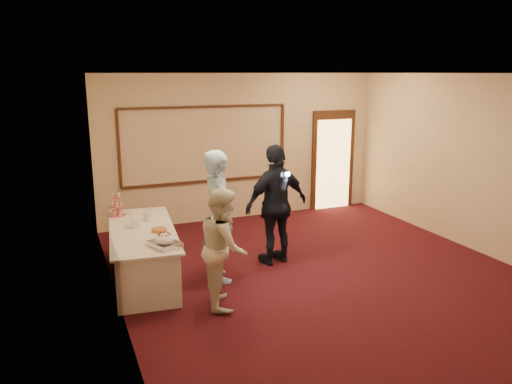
% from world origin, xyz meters
% --- Properties ---
extents(floor, '(7.00, 7.00, 0.00)m').
position_xyz_m(floor, '(0.00, 0.00, 0.00)').
color(floor, black).
rests_on(floor, ground).
extents(room_walls, '(6.04, 7.04, 3.02)m').
position_xyz_m(room_walls, '(0.00, 0.00, 2.03)').
color(room_walls, beige).
rests_on(room_walls, floor).
extents(wall_molding, '(3.45, 0.04, 1.55)m').
position_xyz_m(wall_molding, '(-0.80, 3.47, 1.60)').
color(wall_molding, black).
rests_on(wall_molding, room_walls).
extents(doorway, '(1.05, 0.07, 2.20)m').
position_xyz_m(doorway, '(2.15, 3.45, 1.08)').
color(doorway, black).
rests_on(doorway, floor).
extents(buffet_table, '(1.17, 2.48, 0.77)m').
position_xyz_m(buffet_table, '(-2.54, 0.98, 0.39)').
color(buffet_table, silver).
rests_on(buffet_table, floor).
extents(pavlova_tray, '(0.45, 0.50, 0.17)m').
position_xyz_m(pavlova_tray, '(-2.38, 0.12, 0.84)').
color(pavlova_tray, '#B5B7BD').
rests_on(pavlova_tray, buffet_table).
extents(cupcake_stand, '(0.27, 0.27, 0.40)m').
position_xyz_m(cupcake_stand, '(-2.79, 1.87, 0.91)').
color(cupcake_stand, '#C3475D').
rests_on(cupcake_stand, buffet_table).
extents(plate_stack_a, '(0.18, 0.18, 0.15)m').
position_xyz_m(plate_stack_a, '(-2.58, 1.09, 0.84)').
color(plate_stack_a, white).
rests_on(plate_stack_a, buffet_table).
extents(plate_stack_b, '(0.18, 0.18, 0.15)m').
position_xyz_m(plate_stack_b, '(-2.36, 1.38, 0.85)').
color(plate_stack_b, white).
rests_on(plate_stack_b, buffet_table).
extents(tart, '(0.25, 0.25, 0.05)m').
position_xyz_m(tart, '(-2.33, 0.75, 0.79)').
color(tart, white).
rests_on(tart, buffet_table).
extents(man, '(0.48, 0.72, 1.95)m').
position_xyz_m(man, '(-1.49, 0.54, 0.98)').
color(man, '#92B9DE').
rests_on(man, floor).
extents(woman, '(0.76, 0.89, 1.59)m').
position_xyz_m(woman, '(-1.69, -0.27, 0.79)').
color(woman, white).
rests_on(woman, floor).
extents(guest, '(1.20, 0.67, 1.93)m').
position_xyz_m(guest, '(-0.43, 0.84, 0.96)').
color(guest, black).
rests_on(guest, floor).
extents(camera_flash, '(0.07, 0.05, 0.05)m').
position_xyz_m(camera_flash, '(-0.31, 0.71, 1.48)').
color(camera_flash, white).
rests_on(camera_flash, guest).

